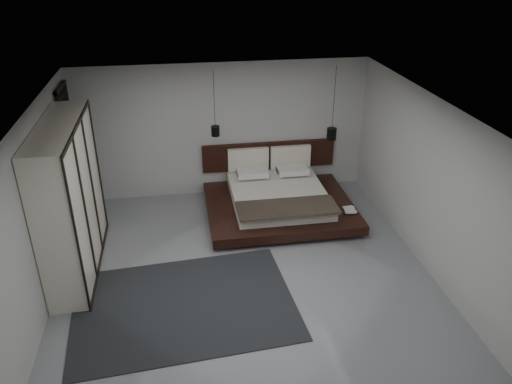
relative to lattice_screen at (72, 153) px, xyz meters
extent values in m
plane|color=gray|center=(2.95, -2.45, -1.30)|extent=(6.00, 6.00, 0.00)
plane|color=white|center=(2.95, -2.45, 1.50)|extent=(6.00, 6.00, 0.00)
plane|color=#B3B4B1|center=(2.95, 0.55, 0.10)|extent=(6.00, 0.00, 6.00)
plane|color=#B3B4B1|center=(2.95, -5.45, 0.10)|extent=(6.00, 0.00, 6.00)
plane|color=#B3B4B1|center=(-0.05, -2.45, 0.10)|extent=(0.00, 6.00, 6.00)
plane|color=#B3B4B1|center=(5.95, -2.45, 0.10)|extent=(0.00, 6.00, 6.00)
cube|color=black|center=(0.00, 0.00, 0.00)|extent=(0.05, 0.90, 2.60)
cube|color=black|center=(3.90, -0.70, -1.26)|extent=(2.24, 1.83, 0.08)
cube|color=black|center=(3.90, -0.70, -1.13)|extent=(2.85, 2.34, 0.18)
cube|color=silver|center=(3.90, -0.57, -0.92)|extent=(1.83, 2.04, 0.22)
cube|color=black|center=(3.90, -1.36, -0.79)|extent=(1.85, 0.71, 0.05)
cube|color=white|center=(3.48, 0.22, -0.75)|extent=(0.63, 0.41, 0.12)
cube|color=white|center=(4.33, 0.22, -0.75)|extent=(0.63, 0.41, 0.12)
cube|color=white|center=(3.48, 0.07, -0.69)|extent=(0.63, 0.41, 0.12)
cube|color=white|center=(4.33, 0.07, -0.69)|extent=(0.63, 0.41, 0.12)
cube|color=black|center=(3.90, 0.51, -0.51)|extent=(2.85, 0.08, 0.60)
cube|color=silver|center=(3.45, 0.42, -0.54)|extent=(0.87, 0.10, 0.50)
cube|color=silver|center=(4.36, 0.42, -0.54)|extent=(0.87, 0.10, 0.50)
imported|color=#99724C|center=(5.08, -1.21, -1.02)|extent=(0.22, 0.29, 0.03)
imported|color=#99724C|center=(5.06, -1.24, -1.00)|extent=(0.26, 0.32, 0.02)
cylinder|color=black|center=(2.73, -0.09, 0.96)|extent=(0.01, 0.01, 1.08)
cylinder|color=black|center=(2.73, -0.09, 0.32)|extent=(0.16, 0.16, 0.20)
cylinder|color=#FFE0B2|center=(2.73, -0.09, 0.24)|extent=(0.12, 0.12, 0.01)
cylinder|color=black|center=(5.08, -0.09, 0.87)|extent=(0.01, 0.01, 1.26)
cylinder|color=black|center=(5.08, -0.09, 0.12)|extent=(0.20, 0.20, 0.24)
cylinder|color=#FFE0B2|center=(5.08, -0.09, 0.02)|extent=(0.15, 0.15, 0.01)
cube|color=silver|center=(0.25, -1.85, -0.05)|extent=(0.58, 2.49, 2.49)
cube|color=black|center=(0.55, -1.85, 1.16)|extent=(0.03, 2.49, 0.06)
cube|color=black|center=(0.55, -1.85, -1.27)|extent=(0.03, 2.49, 0.06)
cube|color=black|center=(0.55, -3.10, -0.05)|extent=(0.03, 0.05, 2.49)
cube|color=black|center=(0.55, -2.27, -0.05)|extent=(0.03, 0.05, 2.49)
cube|color=black|center=(0.55, -1.44, -0.05)|extent=(0.03, 0.05, 2.49)
cube|color=black|center=(0.55, -0.61, -0.05)|extent=(0.03, 0.05, 2.49)
cube|color=black|center=(1.93, -3.19, -1.29)|extent=(3.43, 2.57, 0.01)
camera|label=1|loc=(2.04, -9.21, 3.62)|focal=35.00mm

